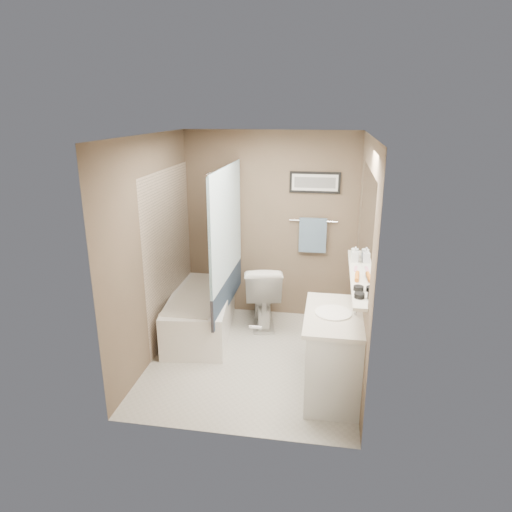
% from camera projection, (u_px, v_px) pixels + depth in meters
% --- Properties ---
extents(ground, '(2.50, 2.50, 0.00)m').
position_uv_depth(ground, '(254.00, 359.00, 5.05)').
color(ground, beige).
rests_on(ground, ground).
extents(ceiling, '(2.20, 2.50, 0.04)m').
position_uv_depth(ceiling, '(253.00, 137.00, 4.32)').
color(ceiling, white).
rests_on(ceiling, wall_back).
extents(wall_back, '(2.20, 0.04, 2.40)m').
position_uv_depth(wall_back, '(270.00, 227.00, 5.83)').
color(wall_back, brown).
rests_on(wall_back, ground).
extents(wall_front, '(2.20, 0.04, 2.40)m').
position_uv_depth(wall_front, '(227.00, 304.00, 3.53)').
color(wall_front, brown).
rests_on(wall_front, ground).
extents(wall_left, '(0.04, 2.50, 2.40)m').
position_uv_depth(wall_left, '(154.00, 251.00, 4.85)').
color(wall_left, brown).
rests_on(wall_left, ground).
extents(wall_right, '(0.04, 2.50, 2.40)m').
position_uv_depth(wall_right, '(361.00, 261.00, 4.51)').
color(wall_right, brown).
rests_on(wall_right, ground).
extents(tile_surround, '(0.02, 1.55, 2.00)m').
position_uv_depth(tile_surround, '(170.00, 254.00, 5.38)').
color(tile_surround, tan).
rests_on(tile_surround, wall_left).
extents(curtain_rod, '(0.02, 1.55, 0.02)m').
position_uv_depth(curtain_rod, '(225.00, 166.00, 4.95)').
color(curtain_rod, silver).
rests_on(curtain_rod, wall_left).
extents(curtain_upper, '(0.03, 1.45, 1.28)m').
position_uv_depth(curtain_upper, '(226.00, 224.00, 5.15)').
color(curtain_upper, white).
rests_on(curtain_upper, curtain_rod).
extents(curtain_lower, '(0.03, 1.45, 0.36)m').
position_uv_depth(curtain_lower, '(228.00, 291.00, 5.40)').
color(curtain_lower, '#28384C').
rests_on(curtain_lower, curtain_rod).
extents(mirror, '(0.02, 1.60, 1.00)m').
position_uv_depth(mirror, '(366.00, 224.00, 4.24)').
color(mirror, silver).
rests_on(mirror, wall_right).
extents(shelf, '(0.12, 1.60, 0.03)m').
position_uv_depth(shelf, '(356.00, 276.00, 4.41)').
color(shelf, silver).
rests_on(shelf, wall_right).
extents(towel_bar, '(0.60, 0.02, 0.02)m').
position_uv_depth(towel_bar, '(313.00, 221.00, 5.70)').
color(towel_bar, silver).
rests_on(towel_bar, wall_back).
extents(towel, '(0.34, 0.05, 0.44)m').
position_uv_depth(towel, '(313.00, 235.00, 5.74)').
color(towel, '#7FA0B9').
rests_on(towel, towel_bar).
extents(art_frame, '(0.62, 0.02, 0.26)m').
position_uv_depth(art_frame, '(315.00, 182.00, 5.57)').
color(art_frame, black).
rests_on(art_frame, wall_back).
extents(art_mat, '(0.56, 0.00, 0.20)m').
position_uv_depth(art_mat, '(315.00, 183.00, 5.56)').
color(art_mat, white).
rests_on(art_mat, art_frame).
extents(art_image, '(0.50, 0.00, 0.13)m').
position_uv_depth(art_image, '(315.00, 183.00, 5.56)').
color(art_image, '#595959').
rests_on(art_image, art_mat).
extents(door, '(0.80, 0.02, 2.00)m').
position_uv_depth(door, '(297.00, 334.00, 3.49)').
color(door, silver).
rests_on(door, wall_front).
extents(door_handle, '(0.10, 0.02, 0.02)m').
position_uv_depth(door_handle, '(255.00, 327.00, 3.59)').
color(door_handle, silver).
rests_on(door_handle, door).
extents(bathtub, '(0.87, 1.57, 0.50)m').
position_uv_depth(bathtub, '(201.00, 313.00, 5.60)').
color(bathtub, white).
rests_on(bathtub, ground).
extents(tub_rim, '(0.56, 1.36, 0.02)m').
position_uv_depth(tub_rim, '(200.00, 294.00, 5.52)').
color(tub_rim, beige).
rests_on(tub_rim, bathtub).
extents(toilet, '(0.60, 0.87, 0.81)m').
position_uv_depth(toilet, '(262.00, 294.00, 5.77)').
color(toilet, white).
rests_on(toilet, ground).
extents(vanity, '(0.52, 0.91, 0.80)m').
position_uv_depth(vanity, '(333.00, 356.00, 4.34)').
color(vanity, silver).
rests_on(vanity, ground).
extents(countertop, '(0.54, 0.96, 0.04)m').
position_uv_depth(countertop, '(334.00, 316.00, 4.21)').
color(countertop, beige).
rests_on(countertop, vanity).
extents(sink_basin, '(0.34, 0.34, 0.01)m').
position_uv_depth(sink_basin, '(333.00, 313.00, 4.20)').
color(sink_basin, white).
rests_on(sink_basin, countertop).
extents(faucet_spout, '(0.02, 0.02, 0.10)m').
position_uv_depth(faucet_spout, '(356.00, 310.00, 4.16)').
color(faucet_spout, silver).
rests_on(faucet_spout, countertop).
extents(faucet_knob, '(0.05, 0.05, 0.05)m').
position_uv_depth(faucet_knob, '(355.00, 308.00, 4.26)').
color(faucet_knob, white).
rests_on(faucet_knob, countertop).
extents(candle_bowl_near, '(0.09, 0.09, 0.04)m').
position_uv_depth(candle_bowl_near, '(359.00, 295.00, 3.86)').
color(candle_bowl_near, black).
rests_on(candle_bowl_near, shelf).
extents(candle_bowl_far, '(0.09, 0.09, 0.04)m').
position_uv_depth(candle_bowl_far, '(358.00, 288.00, 4.01)').
color(candle_bowl_far, black).
rests_on(candle_bowl_far, shelf).
extents(hair_brush_front, '(0.06, 0.22, 0.04)m').
position_uv_depth(hair_brush_front, '(357.00, 276.00, 4.29)').
color(hair_brush_front, '#C7661C').
rests_on(hair_brush_front, shelf).
extents(pink_comb, '(0.04, 0.16, 0.01)m').
position_uv_depth(pink_comb, '(356.00, 269.00, 4.55)').
color(pink_comb, pink).
rests_on(pink_comb, shelf).
extents(glass_jar, '(0.08, 0.08, 0.10)m').
position_uv_depth(glass_jar, '(355.00, 253.00, 4.88)').
color(glass_jar, white).
rests_on(glass_jar, shelf).
extents(soap_bottle, '(0.08, 0.08, 0.16)m').
position_uv_depth(soap_bottle, '(355.00, 254.00, 4.74)').
color(soap_bottle, '#999999').
rests_on(soap_bottle, shelf).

